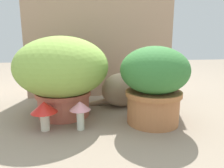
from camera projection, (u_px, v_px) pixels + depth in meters
The scene contains 7 objects.
ground_plane at pixel (96, 117), 1.18m from camera, with size 6.00×6.00×0.00m, color gray.
cardboard_backdrop at pixel (101, 36), 1.54m from camera, with size 1.10×0.03×0.91m, color tan.
grass_planter at pixel (62, 72), 1.16m from camera, with size 0.51×0.51×0.45m.
leafy_planter at pixel (154, 82), 1.06m from camera, with size 0.35×0.35×0.40m.
cat at pixel (124, 88), 1.35m from camera, with size 0.37×0.18×0.32m.
mushroom_ornament_red at pixel (44, 109), 0.99m from camera, with size 0.13×0.13×0.14m.
mushroom_ornament_pink at pixel (80, 109), 1.00m from camera, with size 0.10×0.10×0.14m.
Camera 1 is at (-0.07, -1.12, 0.43)m, focal length 33.52 mm.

